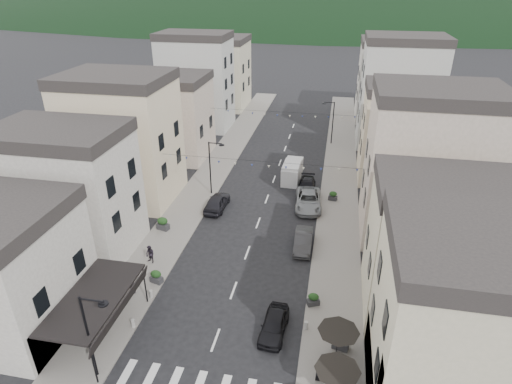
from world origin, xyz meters
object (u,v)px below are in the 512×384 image
pedestrian_b (150,254)px  parked_car_a (274,325)px  parked_car_c (308,200)px  parked_car_e (217,202)px  delivery_van (292,171)px  parked_car_b (303,241)px  pedestrian_a (131,282)px  parked_car_d (307,186)px

pedestrian_b → parked_car_a: bearing=-4.8°
parked_car_c → parked_car_e: (-9.03, -2.11, -0.01)m
parked_car_c → delivery_van: bearing=106.0°
parked_car_b → pedestrian_a: (-11.87, -8.44, 0.39)m
parked_car_e → pedestrian_a: size_ratio=2.30×
pedestrian_a → pedestrian_b: size_ratio=1.23×
parked_car_e → pedestrian_a: bearing=80.6°
parked_car_e → pedestrian_a: pedestrian_a is taller
parked_car_a → parked_car_d: bearing=92.4°
delivery_van → pedestrian_b: 20.60m
parked_car_d → pedestrian_a: size_ratio=2.30×
parked_car_a → pedestrian_b: (-11.08, 5.59, 0.24)m
parked_car_c → parked_car_e: bearing=-171.8°
pedestrian_a → parked_car_a: bearing=-4.2°
parked_car_b → pedestrian_a: 14.57m
parked_car_c → parked_car_b: bearing=-93.6°
parked_car_c → pedestrian_b: bearing=-139.4°
parked_car_e → parked_car_c: bearing=-165.2°
parked_car_b → parked_car_a: bearing=-96.9°
parked_car_a → parked_car_b: (0.96, 10.28, 0.03)m
parked_car_a → parked_car_e: parked_car_e is taller
parked_car_a → parked_car_c: 17.69m
parked_car_c → parked_car_d: parked_car_c is taller
parked_car_b → parked_car_c: parked_car_c is taller
pedestrian_a → parked_car_e: bearing=84.4°
parked_car_e → pedestrian_b: (-2.84, -9.98, 0.15)m
parked_car_b → pedestrian_b: bearing=-160.2°
parked_car_d → pedestrian_b: size_ratio=2.81×
parked_car_a → pedestrian_b: bearing=156.7°
parked_car_b → parked_car_d: 10.86m
parked_car_e → pedestrian_a: 13.98m
parked_car_d → pedestrian_a: pedestrian_a is taller
parked_car_b → parked_car_d: parked_car_b is taller
parked_car_d → parked_car_e: size_ratio=1.00×
parked_car_b → parked_car_d: (-0.59, 10.84, -0.05)m
delivery_van → pedestrian_b: size_ratio=3.05×
parked_car_b → parked_car_c: (-0.17, 7.40, 0.08)m
pedestrian_b → parked_car_e: bearing=96.1°
parked_car_d → delivery_van: size_ratio=0.92×
parked_car_b → parked_car_c: bearing=89.8°
parked_car_b → parked_car_e: 10.61m
delivery_van → pedestrian_a: 23.92m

